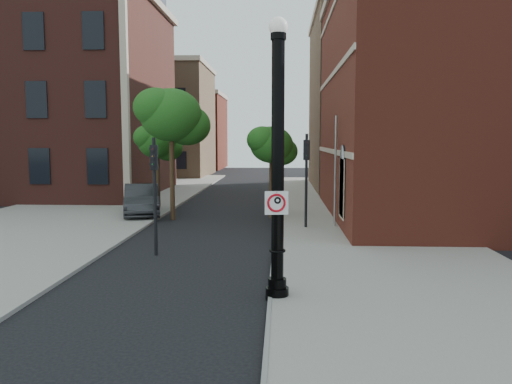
# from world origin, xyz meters

# --- Properties ---
(ground) EXTENTS (120.00, 120.00, 0.00)m
(ground) POSITION_xyz_m (0.00, 0.00, 0.00)
(ground) COLOR black
(ground) RESTS_ON ground
(sidewalk_right) EXTENTS (8.00, 60.00, 0.12)m
(sidewalk_right) POSITION_xyz_m (6.00, 10.00, 0.06)
(sidewalk_right) COLOR gray
(sidewalk_right) RESTS_ON ground
(sidewalk_left) EXTENTS (10.00, 50.00, 0.12)m
(sidewalk_left) POSITION_xyz_m (-9.00, 18.00, 0.06)
(sidewalk_left) COLOR gray
(sidewalk_left) RESTS_ON ground
(curb_edge) EXTENTS (0.10, 60.00, 0.14)m
(curb_edge) POSITION_xyz_m (2.05, 10.00, 0.07)
(curb_edge) COLOR gray
(curb_edge) RESTS_ON ground
(victorian_building) EXTENTS (18.60, 14.60, 17.95)m
(victorian_building) POSITION_xyz_m (-16.00, 23.97, 8.74)
(victorian_building) COLOR #5A2821
(victorian_building) RESTS_ON ground
(bg_building_tan_a) EXTENTS (12.00, 12.00, 12.00)m
(bg_building_tan_a) POSITION_xyz_m (-12.00, 44.00, 6.00)
(bg_building_tan_a) COLOR #8A694B
(bg_building_tan_a) RESTS_ON ground
(bg_building_red) EXTENTS (12.00, 12.00, 10.00)m
(bg_building_red) POSITION_xyz_m (-12.00, 58.00, 5.00)
(bg_building_red) COLOR maroon
(bg_building_red) RESTS_ON ground
(bg_building_tan_b) EXTENTS (22.00, 14.00, 14.00)m
(bg_building_tan_b) POSITION_xyz_m (16.00, 30.00, 7.00)
(bg_building_tan_b) COLOR #8A694B
(bg_building_tan_b) RESTS_ON ground
(lamppost) EXTENTS (0.60, 0.60, 7.10)m
(lamppost) POSITION_xyz_m (2.23, -0.11, 3.28)
(lamppost) COLOR black
(lamppost) RESTS_ON ground
(no_parking_sign) EXTENTS (0.59, 0.12, 0.59)m
(no_parking_sign) POSITION_xyz_m (2.21, -0.29, 2.55)
(no_parking_sign) COLOR white
(no_parking_sign) RESTS_ON ground
(parked_car) EXTENTS (3.12, 5.44, 1.70)m
(parked_car) POSITION_xyz_m (-5.26, 13.91, 0.85)
(parked_car) COLOR #292A2E
(parked_car) RESTS_ON ground
(traffic_signal_left) EXTENTS (0.30, 0.36, 4.19)m
(traffic_signal_left) POSITION_xyz_m (-2.15, 4.61, 2.82)
(traffic_signal_left) COLOR black
(traffic_signal_left) RESTS_ON ground
(traffic_signal_right) EXTENTS (0.31, 0.37, 4.38)m
(traffic_signal_right) POSITION_xyz_m (3.45, 9.99, 2.95)
(traffic_signal_right) COLOR black
(traffic_signal_right) RESTS_ON ground
(utility_pole) EXTENTS (0.10, 0.10, 5.21)m
(utility_pole) POSITION_xyz_m (4.80, 10.40, 2.60)
(utility_pole) COLOR #999999
(utility_pole) RESTS_ON ground
(street_tree_a) EXTENTS (3.70, 3.35, 6.68)m
(street_tree_a) POSITION_xyz_m (-3.21, 12.52, 5.28)
(street_tree_a) COLOR #332314
(street_tree_a) RESTS_ON ground
(street_tree_b) EXTENTS (2.76, 2.49, 4.97)m
(street_tree_b) POSITION_xyz_m (-5.00, 16.66, 3.92)
(street_tree_b) COLOR #332314
(street_tree_b) RESTS_ON ground
(street_tree_c) EXTENTS (2.67, 2.41, 4.80)m
(street_tree_c) POSITION_xyz_m (1.83, 13.48, 3.79)
(street_tree_c) COLOR #332314
(street_tree_c) RESTS_ON ground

